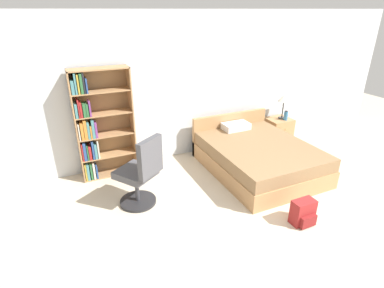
# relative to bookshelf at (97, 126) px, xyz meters

# --- Properties ---
(ground_plane) EXTENTS (14.00, 14.00, 0.00)m
(ground_plane) POSITION_rel_bookshelf_xyz_m (1.96, -3.00, -0.89)
(ground_plane) COLOR beige
(wall_back) EXTENTS (9.00, 0.06, 2.60)m
(wall_back) POSITION_rel_bookshelf_xyz_m (1.96, 0.23, 0.41)
(wall_back) COLOR silver
(wall_back) RESTS_ON ground_plane
(bookshelf) EXTENTS (0.90, 0.30, 1.80)m
(bookshelf) POSITION_rel_bookshelf_xyz_m (0.00, 0.00, 0.00)
(bookshelf) COLOR #AD7F51
(bookshelf) RESTS_ON ground_plane
(bed) EXTENTS (1.59, 2.02, 0.76)m
(bed) POSITION_rel_bookshelf_xyz_m (2.49, -0.91, -0.63)
(bed) COLOR #AD7F51
(bed) RESTS_ON ground_plane
(office_chair) EXTENTS (0.70, 0.72, 1.08)m
(office_chair) POSITION_rel_bookshelf_xyz_m (0.38, -1.12, -0.39)
(office_chair) COLOR #232326
(office_chair) RESTS_ON ground_plane
(nightstand) EXTENTS (0.50, 0.47, 0.51)m
(nightstand) POSITION_rel_bookshelf_xyz_m (3.64, -0.08, -0.64)
(nightstand) COLOR #AD7F51
(nightstand) RESTS_ON ground_plane
(table_lamp) EXTENTS (0.25, 0.25, 0.51)m
(table_lamp) POSITION_rel_bookshelf_xyz_m (3.70, -0.08, 0.03)
(table_lamp) COLOR #333333
(table_lamp) RESTS_ON nightstand
(water_bottle) EXTENTS (0.08, 0.08, 0.20)m
(water_bottle) POSITION_rel_bookshelf_xyz_m (3.70, -0.19, -0.29)
(water_bottle) COLOR teal
(water_bottle) RESTS_ON nightstand
(backpack_red) EXTENTS (0.31, 0.23, 0.34)m
(backpack_red) POSITION_rel_bookshelf_xyz_m (2.18, -2.39, -0.73)
(backpack_red) COLOR maroon
(backpack_red) RESTS_ON ground_plane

